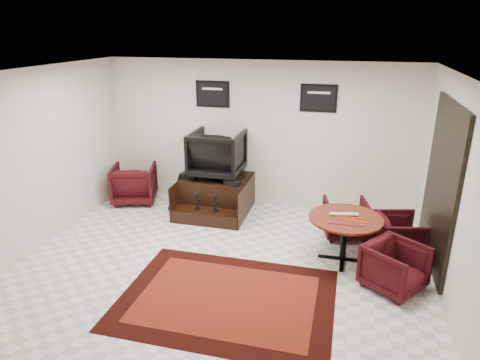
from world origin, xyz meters
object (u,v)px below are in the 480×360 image
Objects in this scene: armchair_side at (134,182)px; table_chair_corner at (395,265)px; shine_chair at (217,151)px; table_chair_back at (346,216)px; table_chair_window at (398,234)px; meeting_table at (345,223)px; shine_podium at (216,196)px.

armchair_side reaches higher than table_chair_corner.
table_chair_back is at bearing 166.31° from shine_chair.
shine_chair is 3.50m from table_chair_window.
table_chair_window is at bearing 162.21° from shine_chair.
meeting_table is 0.88m from table_chair_back.
shine_chair is at bearing 90.00° from shine_podium.
shine_chair reaches higher than table_chair_window.
meeting_table is (4.16, -1.34, 0.20)m from armchair_side.
shine_podium is at bearing 90.43° from shine_chair.
meeting_table is 0.95m from table_chair_corner.
shine_podium is at bearing -23.50° from table_chair_back.
shine_chair is at bearing 92.70° from table_chair_corner.
armchair_side is 4.20m from table_chair_back.
table_chair_back reaches higher than shine_podium.
table_chair_back is (0.01, 0.84, -0.27)m from meeting_table.
shine_chair is at bearing -26.59° from table_chair_back.
shine_podium is 1.57× the size of armchair_side.
shine_chair reaches higher than table_chair_back.
table_chair_corner is (-0.12, -0.99, 0.00)m from table_chair_window.
table_chair_corner is at bearing 158.73° from table_chair_window.
meeting_table and table_chair_window have the same top height.
table_chair_window reaches higher than shine_podium.
table_chair_corner is (3.11, -1.92, 0.05)m from shine_podium.
shine_podium is 0.85m from shine_chair.
table_chair_back is at bearing 155.67° from armchair_side.
armchair_side is at bearing 179.07° from shine_podium.
table_chair_window is (3.24, -1.07, -0.79)m from shine_chair.
armchair_side is at bearing 65.03° from table_chair_window.
armchair_side is 1.19× the size of table_chair_window.
shine_chair is 1.38× the size of table_chair_back.
table_chair_back is (2.43, -0.61, -0.80)m from shine_chair.
armchair_side is at bearing 104.25° from table_chair_corner.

